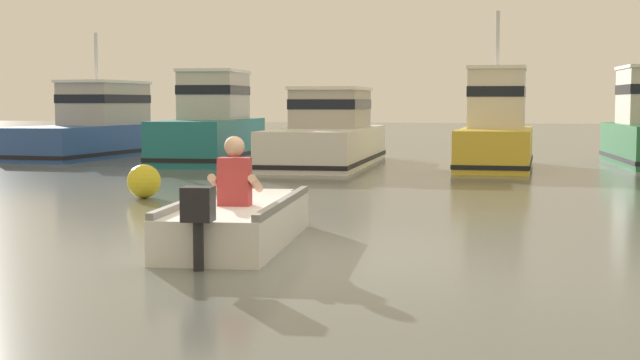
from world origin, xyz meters
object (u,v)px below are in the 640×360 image
at_px(moored_boat_teal, 211,127).
at_px(mooring_buoy, 144,181).
at_px(rowboat_with_person, 239,220).
at_px(moored_boat_white, 328,136).
at_px(moored_boat_yellow, 496,131).
at_px(moored_boat_blue, 98,128).

distance_m(moored_boat_teal, mooring_buoy, 9.53).
distance_m(rowboat_with_person, moored_boat_white, 12.93).
xyz_separation_m(rowboat_with_person, moored_boat_yellow, (2.16, 12.55, 0.63)).
xyz_separation_m(moored_boat_blue, moored_boat_white, (7.23, -1.93, -0.08)).
relative_size(moored_boat_teal, mooring_buoy, 10.58).
relative_size(moored_boat_teal, moored_boat_yellow, 1.31).
height_order(moored_boat_teal, moored_boat_yellow, moored_boat_yellow).
height_order(moored_boat_yellow, mooring_buoy, moored_boat_yellow).
distance_m(moored_boat_yellow, mooring_buoy, 9.85).
bearing_deg(mooring_buoy, rowboat_with_person, -54.15).
relative_size(rowboat_with_person, mooring_buoy, 6.79).
xyz_separation_m(rowboat_with_person, mooring_buoy, (-3.04, 4.21, 0.02)).
bearing_deg(moored_boat_white, mooring_buoy, -97.18).
bearing_deg(moored_boat_blue, moored_boat_white, -14.96).
bearing_deg(rowboat_with_person, mooring_buoy, 125.85).
distance_m(rowboat_with_person, mooring_buoy, 5.19).
distance_m(moored_boat_teal, moored_boat_yellow, 7.50).
relative_size(moored_boat_white, moored_boat_yellow, 1.52).
height_order(moored_boat_blue, moored_boat_teal, moored_boat_blue).
bearing_deg(moored_boat_yellow, rowboat_with_person, -99.75).
distance_m(moored_boat_blue, moored_boat_yellow, 11.55).
bearing_deg(rowboat_with_person, moored_boat_teal, 111.46).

